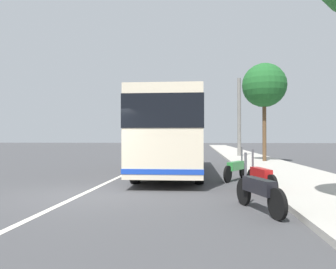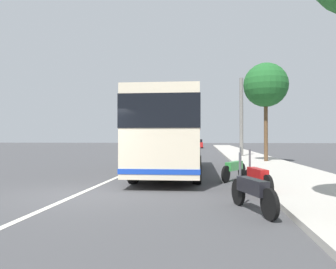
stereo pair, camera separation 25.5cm
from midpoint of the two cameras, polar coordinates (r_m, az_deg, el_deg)
ground_plane at (r=9.62m, az=-15.87°, el=-10.23°), size 220.00×220.00×0.00m
sidewalk_curb at (r=19.22m, az=16.61°, el=-5.24°), size 110.00×3.60×0.14m
lane_divider_line at (r=19.21m, az=-4.75°, el=-5.47°), size 110.00×0.16×0.01m
coach_bus at (r=14.68m, az=0.38°, el=0.53°), size 10.23×2.72×3.29m
motorcycle_angled at (r=7.37m, az=14.71°, el=-9.51°), size 2.03×0.73×1.26m
motorcycle_mid_row at (r=9.77m, az=15.33°, el=-7.31°), size 2.09×0.52×1.27m
motorcycle_by_tree at (r=12.61m, az=11.32°, el=-5.85°), size 1.95×1.07×1.26m
car_ahead_same_lane at (r=39.59m, az=-2.21°, el=-2.01°), size 4.05×2.02×1.53m
car_behind_bus at (r=54.85m, az=4.39°, el=-1.66°), size 4.37×2.07×1.48m
roadside_tree_mid_block at (r=22.13m, az=16.30°, el=8.27°), size 2.86×2.86×6.50m
utility_pole at (r=28.02m, az=12.19°, el=2.92°), size 0.31×0.31×6.73m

